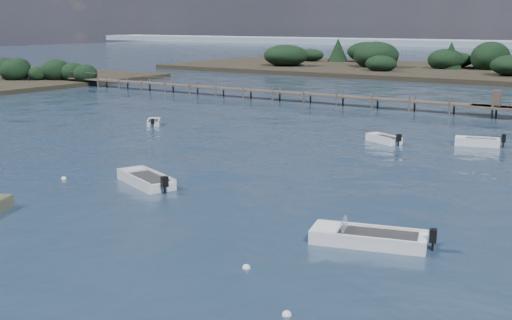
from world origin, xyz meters
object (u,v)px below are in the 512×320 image
Objects in this scene: tender_far_grey_b at (477,143)px; dinghy_mid_white_a at (368,240)px; tender_far_grey at (154,123)px; dinghy_mid_grey at (146,181)px; tender_far_white at (384,140)px; jetty at (276,92)px.

tender_far_grey_b is 0.70× the size of dinghy_mid_white_a.
dinghy_mid_grey is at bearing -49.09° from tender_far_grey.
tender_far_grey_b reaches higher than dinghy_mid_grey.
tender_far_grey is at bearing -171.38° from tender_far_white.
dinghy_mid_white_a is (15.12, -2.41, -0.01)m from dinghy_mid_grey.
tender_far_grey_b is 7.09m from tender_far_white.
tender_far_grey_b is at bearing 94.47° from dinghy_mid_white_a.
jetty reaches higher than dinghy_mid_white_a.
dinghy_mid_white_a reaches higher than dinghy_mid_grey.
tender_far_white is 28.86m from jetty.
tender_far_grey is 22.30m from jetty.
dinghy_mid_grey is 42.12m from jetty.
tender_far_white is at bearing 110.67° from dinghy_mid_white_a.
tender_far_grey is at bearing -89.12° from jetty.
tender_far_grey is 21.57m from tender_far_white.
dinghy_mid_white_a is 0.08× the size of jetty.
tender_far_grey_b reaches higher than tender_far_grey.
jetty reaches higher than tender_far_grey.
tender_far_grey is (-27.90, -5.87, -0.04)m from tender_far_grey_b.
tender_far_grey_b is 28.51m from tender_far_grey.
jetty is at bearing 125.91° from dinghy_mid_white_a.
tender_far_white is at bearing 8.62° from tender_far_grey.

